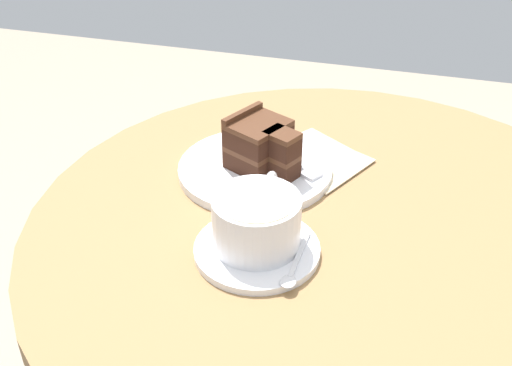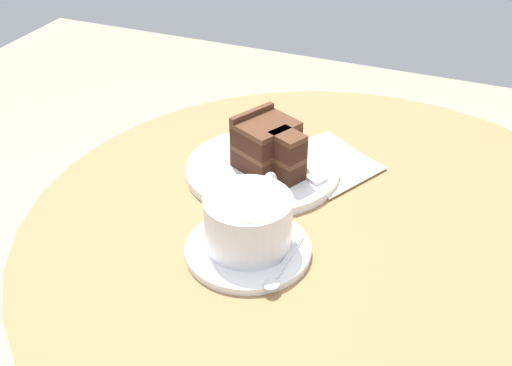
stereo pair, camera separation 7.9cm
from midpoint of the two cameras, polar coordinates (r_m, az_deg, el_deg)
name	(u,v)px [view 2 (the right image)]	position (r m, az deg, el deg)	size (l,w,h in m)	color
cafe_table	(330,301)	(0.87, 9.22, -10.44)	(0.77, 0.77, 0.73)	olive
saucer	(248,249)	(0.74, 2.35, -6.03)	(0.15, 0.15, 0.01)	white
coffee_cup	(249,219)	(0.72, 2.47, -3.35)	(0.14, 0.10, 0.06)	white
teaspoon	(281,269)	(0.71, 5.46, -7.71)	(0.10, 0.02, 0.00)	silver
cake_plate	(263,169)	(0.88, 3.16, 1.13)	(0.21, 0.21, 0.01)	white
cake_slice	(269,146)	(0.86, 3.80, 3.25)	(0.09, 0.11, 0.07)	#381E14
fork	(298,166)	(0.87, 6.35, 1.44)	(0.08, 0.12, 0.00)	silver
napkin	(324,164)	(0.91, 8.57, 1.62)	(0.18, 0.18, 0.00)	beige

